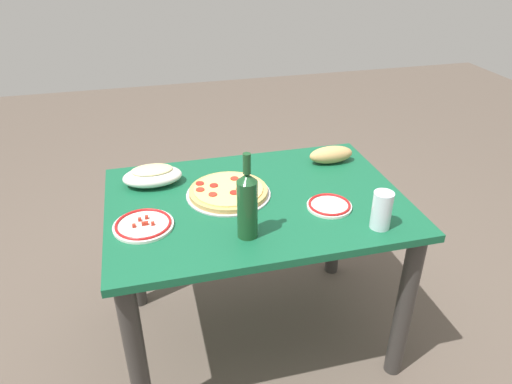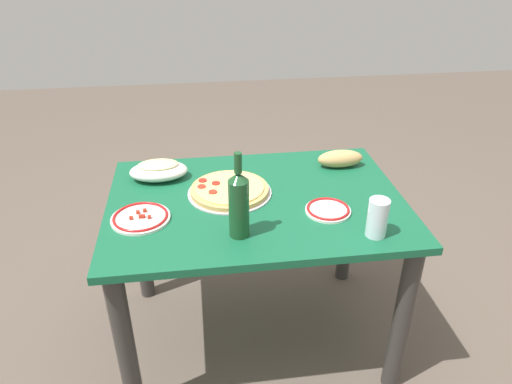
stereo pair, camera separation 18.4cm
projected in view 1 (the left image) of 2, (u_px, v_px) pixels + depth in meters
name	position (u px, v px, depth m)	size (l,w,h in m)	color
ground_plane	(256.00, 333.00, 2.21)	(8.00, 8.00, 0.00)	brown
dining_table	(256.00, 227.00, 1.92)	(1.15, 0.81, 0.73)	#145938
pepperoni_pizza	(228.00, 192.00, 1.87)	(0.33, 0.33, 0.03)	#B7B7BC
baked_pasta_dish	(152.00, 175.00, 1.94)	(0.24, 0.15, 0.08)	white
wine_bottle	(247.00, 204.00, 1.57)	(0.07, 0.07, 0.31)	#194723
water_glass	(382.00, 210.00, 1.65)	(0.07, 0.07, 0.14)	silver
side_plate_near	(329.00, 205.00, 1.79)	(0.17, 0.17, 0.02)	white
side_plate_far	(143.00, 225.00, 1.68)	(0.21, 0.21, 0.02)	white
bread_loaf	(331.00, 155.00, 2.11)	(0.20, 0.08, 0.08)	tan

